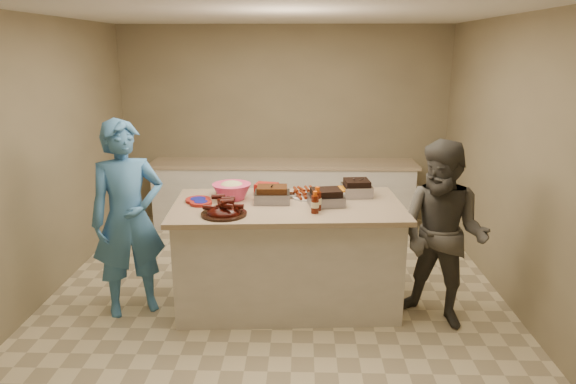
{
  "coord_description": "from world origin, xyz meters",
  "views": [
    {
      "loc": [
        0.25,
        -4.6,
        2.39
      ],
      "look_at": [
        0.12,
        -0.02,
        1.1
      ],
      "focal_mm": 32.0,
      "sensor_mm": 36.0,
      "label": 1
    }
  ],
  "objects_px": {
    "roasting_pan": "(356,196)",
    "bbq_bottle_a": "(317,210)",
    "coleslaw_bowl": "(232,199)",
    "rib_platter": "(224,215)",
    "plastic_cup": "(219,194)",
    "bbq_bottle_b": "(315,213)",
    "island": "(288,302)",
    "guest_blue": "(136,309)",
    "guest_gray": "(435,321)",
    "mustard_bottle": "(277,200)"
  },
  "relations": [
    {
      "from": "bbq_bottle_b",
      "to": "plastic_cup",
      "type": "bearing_deg",
      "value": 147.68
    },
    {
      "from": "island",
      "to": "mustard_bottle",
      "type": "bearing_deg",
      "value": 129.3
    },
    {
      "from": "island",
      "to": "bbq_bottle_a",
      "type": "xyz_separation_m",
      "value": [
        0.27,
        -0.18,
        1.0
      ]
    },
    {
      "from": "island",
      "to": "coleslaw_bowl",
      "type": "height_order",
      "value": "coleslaw_bowl"
    },
    {
      "from": "bbq_bottle_b",
      "to": "island",
      "type": "bearing_deg",
      "value": 132.18
    },
    {
      "from": "coleslaw_bowl",
      "to": "plastic_cup",
      "type": "xyz_separation_m",
      "value": [
        -0.15,
        0.17,
        0.0
      ]
    },
    {
      "from": "mustard_bottle",
      "to": "coleslaw_bowl",
      "type": "bearing_deg",
      "value": 175.49
    },
    {
      "from": "roasting_pan",
      "to": "mustard_bottle",
      "type": "xyz_separation_m",
      "value": [
        -0.77,
        -0.17,
        0.0
      ]
    },
    {
      "from": "rib_platter",
      "to": "guest_gray",
      "type": "height_order",
      "value": "rib_platter"
    },
    {
      "from": "island",
      "to": "guest_gray",
      "type": "xyz_separation_m",
      "value": [
        1.35,
        -0.33,
        0.0
      ]
    },
    {
      "from": "roasting_pan",
      "to": "bbq_bottle_a",
      "type": "xyz_separation_m",
      "value": [
        -0.4,
        -0.47,
        0.0
      ]
    },
    {
      "from": "rib_platter",
      "to": "plastic_cup",
      "type": "xyz_separation_m",
      "value": [
        -0.15,
        0.66,
        0.0
      ]
    },
    {
      "from": "roasting_pan",
      "to": "bbq_bottle_b",
      "type": "relative_size",
      "value": 1.39
    },
    {
      "from": "plastic_cup",
      "to": "roasting_pan",
      "type": "bearing_deg",
      "value": -1.35
    },
    {
      "from": "rib_platter",
      "to": "roasting_pan",
      "type": "relative_size",
      "value": 1.46
    },
    {
      "from": "plastic_cup",
      "to": "guest_blue",
      "type": "height_order",
      "value": "plastic_cup"
    },
    {
      "from": "guest_blue",
      "to": "mustard_bottle",
      "type": "bearing_deg",
      "value": -14.36
    },
    {
      "from": "bbq_bottle_b",
      "to": "guest_gray",
      "type": "distance_m",
      "value": 1.49
    },
    {
      "from": "plastic_cup",
      "to": "coleslaw_bowl",
      "type": "bearing_deg",
      "value": -48.63
    },
    {
      "from": "coleslaw_bowl",
      "to": "bbq_bottle_a",
      "type": "relative_size",
      "value": 1.74
    },
    {
      "from": "plastic_cup",
      "to": "mustard_bottle",
      "type": "bearing_deg",
      "value": -19.49
    },
    {
      "from": "roasting_pan",
      "to": "bbq_bottle_b",
      "type": "xyz_separation_m",
      "value": [
        -0.42,
        -0.56,
        0.0
      ]
    },
    {
      "from": "island",
      "to": "rib_platter",
      "type": "xyz_separation_m",
      "value": [
        -0.54,
        -0.34,
        1.0
      ]
    },
    {
      "from": "roasting_pan",
      "to": "mustard_bottle",
      "type": "height_order",
      "value": "roasting_pan"
    },
    {
      "from": "roasting_pan",
      "to": "plastic_cup",
      "type": "bearing_deg",
      "value": 172.97
    },
    {
      "from": "rib_platter",
      "to": "plastic_cup",
      "type": "height_order",
      "value": "rib_platter"
    },
    {
      "from": "bbq_bottle_a",
      "to": "guest_blue",
      "type": "bearing_deg",
      "value": -179.84
    },
    {
      "from": "roasting_pan",
      "to": "coleslaw_bowl",
      "type": "xyz_separation_m",
      "value": [
        -1.2,
        -0.14,
        0.0
      ]
    },
    {
      "from": "island",
      "to": "plastic_cup",
      "type": "height_order",
      "value": "plastic_cup"
    },
    {
      "from": "plastic_cup",
      "to": "guest_gray",
      "type": "xyz_separation_m",
      "value": [
        2.04,
        -0.65,
        -1.0
      ]
    },
    {
      "from": "island",
      "to": "plastic_cup",
      "type": "xyz_separation_m",
      "value": [
        -0.69,
        0.32,
        1.0
      ]
    },
    {
      "from": "rib_platter",
      "to": "roasting_pan",
      "type": "xyz_separation_m",
      "value": [
        1.2,
        0.63,
        0.0
      ]
    },
    {
      "from": "bbq_bottle_a",
      "to": "bbq_bottle_b",
      "type": "height_order",
      "value": "bbq_bottle_a"
    },
    {
      "from": "plastic_cup",
      "to": "bbq_bottle_b",
      "type": "bearing_deg",
      "value": -32.32
    },
    {
      "from": "coleslaw_bowl",
      "to": "plastic_cup",
      "type": "height_order",
      "value": "coleslaw_bowl"
    },
    {
      "from": "rib_platter",
      "to": "bbq_bottle_b",
      "type": "height_order",
      "value": "bbq_bottle_b"
    },
    {
      "from": "bbq_bottle_a",
      "to": "guest_blue",
      "type": "height_order",
      "value": "bbq_bottle_a"
    },
    {
      "from": "coleslaw_bowl",
      "to": "bbq_bottle_a",
      "type": "distance_m",
      "value": 0.87
    },
    {
      "from": "coleslaw_bowl",
      "to": "guest_gray",
      "type": "height_order",
      "value": "coleslaw_bowl"
    },
    {
      "from": "mustard_bottle",
      "to": "guest_gray",
      "type": "xyz_separation_m",
      "value": [
        1.46,
        -0.44,
        -1.0
      ]
    },
    {
      "from": "bbq_bottle_b",
      "to": "guest_blue",
      "type": "xyz_separation_m",
      "value": [
        -1.68,
        0.08,
        -1.0
      ]
    },
    {
      "from": "plastic_cup",
      "to": "guest_blue",
      "type": "bearing_deg",
      "value": -145.79
    },
    {
      "from": "bbq_bottle_a",
      "to": "guest_blue",
      "type": "xyz_separation_m",
      "value": [
        -1.7,
        -0.0,
        -1.0
      ]
    },
    {
      "from": "bbq_bottle_a",
      "to": "guest_gray",
      "type": "relative_size",
      "value": 0.13
    },
    {
      "from": "plastic_cup",
      "to": "guest_gray",
      "type": "height_order",
      "value": "plastic_cup"
    },
    {
      "from": "coleslaw_bowl",
      "to": "guest_blue",
      "type": "relative_size",
      "value": 0.2
    },
    {
      "from": "bbq_bottle_a",
      "to": "guest_gray",
      "type": "height_order",
      "value": "bbq_bottle_a"
    },
    {
      "from": "island",
      "to": "roasting_pan",
      "type": "bearing_deg",
      "value": 20.21
    },
    {
      "from": "guest_gray",
      "to": "rib_platter",
      "type": "bearing_deg",
      "value": -144.34
    },
    {
      "from": "coleslaw_bowl",
      "to": "guest_gray",
      "type": "relative_size",
      "value": 0.22
    }
  ]
}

